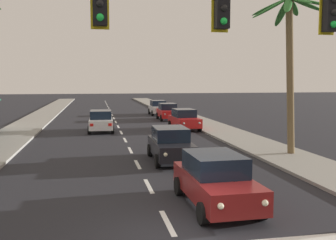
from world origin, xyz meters
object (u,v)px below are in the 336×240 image
at_px(sedan_third_in_queue, 170,144).
at_px(sedan_parked_mid_kerb, 184,119).
at_px(traffic_signal_mast, 293,34).
at_px(palm_right_second, 290,41).
at_px(sedan_oncoming_far, 101,121).
at_px(sedan_parked_nearest_kerb, 168,111).
at_px(sedan_parked_far_kerb, 158,107).
at_px(sedan_lead_at_stop_bar, 215,180).

relative_size(sedan_third_in_queue, sedan_parked_mid_kerb, 1.00).
bearing_deg(traffic_signal_mast, sedan_parked_mid_kerb, 83.87).
bearing_deg(palm_right_second, traffic_signal_mast, -117.99).
bearing_deg(sedan_oncoming_far, palm_right_second, -50.85).
distance_m(sedan_parked_nearest_kerb, palm_right_second, 20.58).
relative_size(sedan_parked_nearest_kerb, sedan_parked_far_kerb, 1.01).
xyz_separation_m(sedan_third_in_queue, sedan_oncoming_far, (-3.23, 11.82, 0.00)).
relative_size(sedan_parked_nearest_kerb, sedan_parked_mid_kerb, 1.00).
height_order(traffic_signal_mast, sedan_parked_mid_kerb, traffic_signal_mast).
distance_m(sedan_oncoming_far, sedan_parked_far_kerb, 15.46).
bearing_deg(sedan_third_in_queue, sedan_oncoming_far, 105.30).
bearing_deg(traffic_signal_mast, sedan_oncoming_far, 101.69).
bearing_deg(traffic_signal_mast, sedan_lead_at_stop_bar, 114.16).
distance_m(sedan_oncoming_far, sedan_parked_mid_kerb, 6.72).
height_order(sedan_oncoming_far, sedan_parked_far_kerb, same).
bearing_deg(sedan_parked_far_kerb, sedan_lead_at_stop_bar, -96.19).
relative_size(sedan_oncoming_far, sedan_parked_mid_kerb, 1.00).
relative_size(traffic_signal_mast, sedan_lead_at_stop_bar, 2.57).
bearing_deg(sedan_third_in_queue, sedan_parked_mid_kerb, 73.57).
bearing_deg(sedan_parked_mid_kerb, sedan_lead_at_stop_bar, -100.29).
bearing_deg(sedan_parked_mid_kerb, traffic_signal_mast, -96.13).
xyz_separation_m(sedan_oncoming_far, palm_right_second, (9.55, -11.73, 5.18)).
bearing_deg(sedan_parked_mid_kerb, sedan_oncoming_far, -179.84).
xyz_separation_m(sedan_parked_mid_kerb, sedan_parked_far_kerb, (0.12, 13.84, 0.00)).
bearing_deg(sedan_parked_far_kerb, sedan_parked_mid_kerb, -90.50).
height_order(traffic_signal_mast, sedan_third_in_queue, traffic_signal_mast).
height_order(traffic_signal_mast, sedan_parked_nearest_kerb, traffic_signal_mast).
relative_size(sedan_lead_at_stop_bar, sedan_third_in_queue, 1.00).
xyz_separation_m(sedan_oncoming_far, sedan_parked_nearest_kerb, (6.87, 8.00, 0.00)).
distance_m(sedan_parked_nearest_kerb, sedan_parked_far_kerb, 5.86).
distance_m(sedan_oncoming_far, palm_right_second, 15.99).
height_order(sedan_third_in_queue, sedan_parked_mid_kerb, same).
bearing_deg(sedan_oncoming_far, sedan_parked_far_kerb, 63.72).
xyz_separation_m(sedan_parked_nearest_kerb, palm_right_second, (2.69, -19.73, 5.18)).
bearing_deg(palm_right_second, sedan_third_in_queue, -179.24).
relative_size(sedan_oncoming_far, sedan_parked_nearest_kerb, 1.00).
relative_size(sedan_third_in_queue, palm_right_second, 0.53).
relative_size(sedan_lead_at_stop_bar, sedan_parked_nearest_kerb, 1.00).
height_order(sedan_third_in_queue, palm_right_second, palm_right_second).
bearing_deg(sedan_parked_mid_kerb, sedan_parked_far_kerb, 89.50).
bearing_deg(sedan_parked_nearest_kerb, palm_right_second, -82.25).
xyz_separation_m(sedan_parked_mid_kerb, palm_right_second, (2.83, -11.75, 5.18)).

